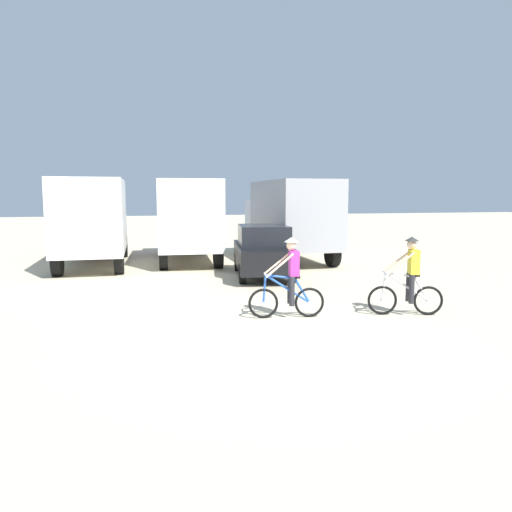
% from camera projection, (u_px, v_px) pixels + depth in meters
% --- Properties ---
extents(ground_plane, '(120.00, 120.00, 0.00)m').
position_uv_depth(ground_plane, '(276.00, 334.00, 9.66)').
color(ground_plane, beige).
extents(box_truck_avon_van, '(2.55, 6.81, 3.35)m').
position_uv_depth(box_truck_avon_van, '(93.00, 218.00, 18.83)').
color(box_truck_avon_van, white).
rests_on(box_truck_avon_van, ground).
extents(box_truck_white_box, '(2.88, 6.91, 3.35)m').
position_uv_depth(box_truck_white_box, '(188.00, 217.00, 20.28)').
color(box_truck_white_box, white).
rests_on(box_truck_white_box, ground).
extents(box_truck_grey_hauler, '(2.44, 6.77, 3.35)m').
position_uv_depth(box_truck_grey_hauler, '(289.00, 216.00, 20.55)').
color(box_truck_grey_hauler, '#9E9EA3').
rests_on(box_truck_grey_hauler, ground).
extents(sedan_parked, '(2.43, 4.43, 1.76)m').
position_uv_depth(sedan_parked, '(263.00, 251.00, 16.44)').
color(sedan_parked, black).
rests_on(sedan_parked, ground).
extents(cyclist_orange_shirt, '(1.72, 0.54, 1.82)m').
position_uv_depth(cyclist_orange_shirt, '(289.00, 281.00, 10.87)').
color(cyclist_orange_shirt, black).
rests_on(cyclist_orange_shirt, ground).
extents(cyclist_cowboy_hat, '(1.67, 0.67, 1.82)m').
position_uv_depth(cyclist_cowboy_hat, '(409.00, 279.00, 11.12)').
color(cyclist_cowboy_hat, black).
rests_on(cyclist_cowboy_hat, ground).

